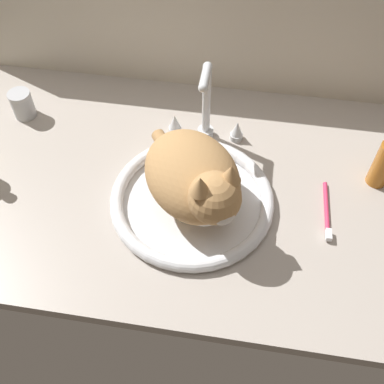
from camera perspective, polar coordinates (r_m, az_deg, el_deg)
name	(u,v)px	position (r cm, az deg, el deg)	size (l,w,h in cm)	color
countertop	(171,185)	(108.61, -2.58, 0.87)	(123.45, 70.30, 3.00)	#ADA399
backsplash_wall	(195,33)	(123.81, 0.40, 19.06)	(123.45, 2.40, 36.93)	beige
sink_basin	(192,199)	(102.41, 0.00, -0.92)	(36.55, 36.55, 2.93)	white
faucet	(206,112)	(111.03, 1.72, 9.93)	(18.80, 10.17, 22.09)	silver
cat	(196,180)	(94.21, 0.53, 1.48)	(29.52, 32.02, 18.36)	tan
amber_bottle	(384,163)	(111.03, 22.74, 3.35)	(4.67, 4.67, 13.56)	#B2661E
metal_jar	(22,104)	(127.91, -20.29, 10.16)	(5.72, 5.72, 7.34)	#B2B5BA
toothbrush	(327,212)	(105.44, 16.37, -2.43)	(1.48, 15.84, 1.70)	#D83359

